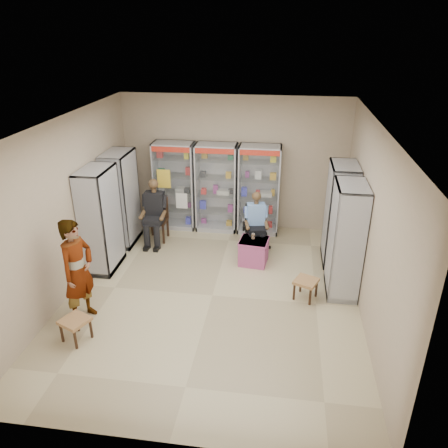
# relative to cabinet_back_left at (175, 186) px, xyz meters

# --- Properties ---
(floor) EXTENTS (6.00, 6.00, 0.00)m
(floor) POSITION_rel_cabinet_back_left_xyz_m (1.30, -2.73, -1.00)
(floor) COLOR tan
(floor) RESTS_ON ground
(room_shell) EXTENTS (5.02, 6.02, 3.01)m
(room_shell) POSITION_rel_cabinet_back_left_xyz_m (1.30, -2.73, 0.97)
(room_shell) COLOR tan
(room_shell) RESTS_ON ground
(cabinet_back_left) EXTENTS (0.90, 0.50, 2.00)m
(cabinet_back_left) POSITION_rel_cabinet_back_left_xyz_m (0.00, 0.00, 0.00)
(cabinet_back_left) COLOR #AEB0B5
(cabinet_back_left) RESTS_ON floor
(cabinet_back_mid) EXTENTS (0.90, 0.50, 2.00)m
(cabinet_back_mid) POSITION_rel_cabinet_back_left_xyz_m (0.95, 0.00, 0.00)
(cabinet_back_mid) COLOR silver
(cabinet_back_mid) RESTS_ON floor
(cabinet_back_right) EXTENTS (0.90, 0.50, 2.00)m
(cabinet_back_right) POSITION_rel_cabinet_back_left_xyz_m (1.90, 0.00, 0.00)
(cabinet_back_right) COLOR #B8BCC0
(cabinet_back_right) RESTS_ON floor
(cabinet_right_far) EXTENTS (0.90, 0.50, 2.00)m
(cabinet_right_far) POSITION_rel_cabinet_back_left_xyz_m (3.53, -1.13, 0.00)
(cabinet_right_far) COLOR #ADAFB5
(cabinet_right_far) RESTS_ON floor
(cabinet_right_near) EXTENTS (0.90, 0.50, 2.00)m
(cabinet_right_near) POSITION_rel_cabinet_back_left_xyz_m (3.53, -2.23, 0.00)
(cabinet_right_near) COLOR #A2A5A9
(cabinet_right_near) RESTS_ON floor
(cabinet_left_far) EXTENTS (0.90, 0.50, 2.00)m
(cabinet_left_far) POSITION_rel_cabinet_back_left_xyz_m (-0.93, -0.93, 0.00)
(cabinet_left_far) COLOR silver
(cabinet_left_far) RESTS_ON floor
(cabinet_left_near) EXTENTS (0.90, 0.50, 2.00)m
(cabinet_left_near) POSITION_rel_cabinet_back_left_xyz_m (-0.93, -2.03, 0.00)
(cabinet_left_near) COLOR #A0A2A7
(cabinet_left_near) RESTS_ON floor
(wooden_chair) EXTENTS (0.42, 0.42, 0.94)m
(wooden_chair) POSITION_rel_cabinet_back_left_xyz_m (-0.25, -0.73, -0.53)
(wooden_chair) COLOR #2F1F12
(wooden_chair) RESTS_ON floor
(seated_customer) EXTENTS (0.44, 0.60, 1.34)m
(seated_customer) POSITION_rel_cabinet_back_left_xyz_m (-0.25, -0.78, -0.33)
(seated_customer) COLOR black
(seated_customer) RESTS_ON floor
(office_chair) EXTENTS (0.63, 0.63, 0.97)m
(office_chair) POSITION_rel_cabinet_back_left_xyz_m (1.91, -0.91, -0.51)
(office_chair) COLOR black
(office_chair) RESTS_ON floor
(seated_shopkeeper) EXTENTS (0.52, 0.64, 1.24)m
(seated_shopkeeper) POSITION_rel_cabinet_back_left_xyz_m (1.91, -0.96, -0.38)
(seated_shopkeeper) COLOR #6E9EDB
(seated_shopkeeper) RESTS_ON floor
(pink_trunk) EXTENTS (0.58, 0.56, 0.50)m
(pink_trunk) POSITION_rel_cabinet_back_left_xyz_m (1.92, -1.47, -0.75)
(pink_trunk) COLOR #AA4484
(pink_trunk) RESTS_ON floor
(tea_glass) EXTENTS (0.07, 0.07, 0.11)m
(tea_glass) POSITION_rel_cabinet_back_left_xyz_m (1.90, -1.41, -0.44)
(tea_glass) COLOR #501706
(tea_glass) RESTS_ON pink_trunk
(woven_stool_a) EXTENTS (0.48, 0.48, 0.36)m
(woven_stool_a) POSITION_rel_cabinet_back_left_xyz_m (2.90, -2.58, -0.82)
(woven_stool_a) COLOR olive
(woven_stool_a) RESTS_ON floor
(woven_stool_b) EXTENTS (0.49, 0.49, 0.37)m
(woven_stool_b) POSITION_rel_cabinet_back_left_xyz_m (-0.53, -4.17, -0.81)
(woven_stool_b) COLOR #A77F46
(woven_stool_b) RESTS_ON floor
(standing_man) EXTENTS (0.57, 0.72, 1.73)m
(standing_man) POSITION_rel_cabinet_back_left_xyz_m (-0.65, -3.63, -0.13)
(standing_man) COLOR gray
(standing_man) RESTS_ON floor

